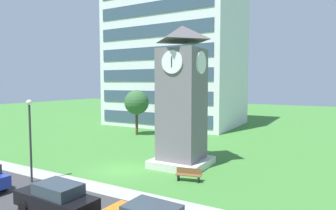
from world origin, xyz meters
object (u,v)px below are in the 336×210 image
object	(u,v)px
clock_tower	(182,104)
parked_car_black	(56,198)
park_bench	(189,175)
tree_streetside	(137,102)
street_lamp	(30,131)

from	to	relation	value
clock_tower	parked_car_black	xyz separation A→B (m)	(-1.52, -11.29, -4.27)
park_bench	tree_streetside	bearing A→B (deg)	136.39
clock_tower	street_lamp	world-z (taller)	clock_tower
tree_streetside	parked_car_black	xyz separation A→B (m)	(10.24, -21.39, -3.42)
park_bench	tree_streetside	world-z (taller)	tree_streetside
tree_streetside	parked_car_black	size ratio (longest dim) A/B	1.23
street_lamp	parked_car_black	size ratio (longest dim) A/B	1.18
clock_tower	street_lamp	bearing A→B (deg)	-129.28
clock_tower	parked_car_black	size ratio (longest dim) A/B	2.36
street_lamp	tree_streetside	world-z (taller)	tree_streetside
clock_tower	tree_streetside	bearing A→B (deg)	139.38
park_bench	street_lamp	xyz separation A→B (m)	(-9.29, -5.56, 3.08)
clock_tower	parked_car_black	bearing A→B (deg)	-97.69
clock_tower	tree_streetside	xyz separation A→B (m)	(-11.77, 10.09, -0.84)
clock_tower	street_lamp	size ratio (longest dim) A/B	2.00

